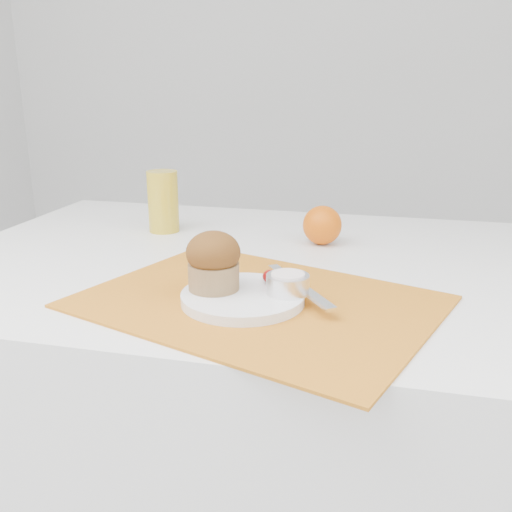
% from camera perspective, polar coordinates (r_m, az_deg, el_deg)
% --- Properties ---
extents(table, '(1.20, 0.80, 0.75)m').
position_cam_1_polar(table, '(1.20, 0.96, -17.71)').
color(table, white).
rests_on(table, ground).
extents(placemat, '(0.58, 0.50, 0.00)m').
position_cam_1_polar(placemat, '(0.84, 0.16, -4.58)').
color(placemat, orange).
rests_on(placemat, table).
extents(plate, '(0.18, 0.18, 0.01)m').
position_cam_1_polar(plate, '(0.83, -1.33, -4.16)').
color(plate, white).
rests_on(plate, placemat).
extents(ramekin, '(0.07, 0.07, 0.03)m').
position_cam_1_polar(ramekin, '(0.82, 3.19, -2.80)').
color(ramekin, white).
rests_on(ramekin, plate).
extents(cream, '(0.05, 0.05, 0.01)m').
position_cam_1_polar(cream, '(0.82, 3.21, -1.92)').
color(cream, white).
rests_on(cream, ramekin).
extents(raspberry_near, '(0.02, 0.02, 0.02)m').
position_cam_1_polar(raspberry_near, '(0.86, 1.40, -2.06)').
color(raspberry_near, '#5E0302').
rests_on(raspberry_near, plate).
extents(raspberry_far, '(0.02, 0.02, 0.02)m').
position_cam_1_polar(raspberry_far, '(0.86, 2.04, -2.11)').
color(raspberry_far, '#51020B').
rests_on(raspberry_far, plate).
extents(butter_knife, '(0.13, 0.17, 0.00)m').
position_cam_1_polar(butter_knife, '(0.85, 4.35, -2.97)').
color(butter_knife, white).
rests_on(butter_knife, plate).
extents(orange, '(0.08, 0.08, 0.08)m').
position_cam_1_polar(orange, '(1.13, 6.64, 3.08)').
color(orange, '#EA6108').
rests_on(orange, table).
extents(juice_glass, '(0.08, 0.08, 0.13)m').
position_cam_1_polar(juice_glass, '(1.23, -9.27, 5.41)').
color(juice_glass, gold).
rests_on(juice_glass, table).
extents(muffin, '(0.08, 0.08, 0.09)m').
position_cam_1_polar(muffin, '(0.83, -4.28, -0.49)').
color(muffin, '#977449').
rests_on(muffin, plate).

